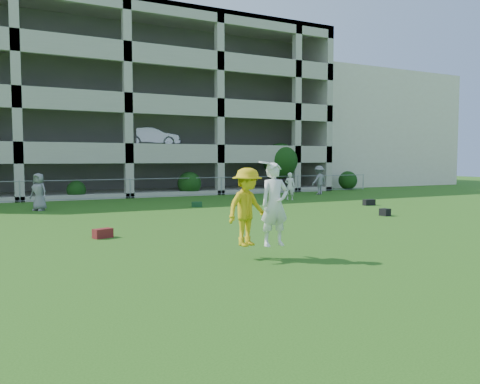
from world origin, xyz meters
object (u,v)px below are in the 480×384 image
crate_d (385,212)px  frisbee_contest (255,206)px  stucco_building (341,132)px  parking_garage (102,111)px  bystander_f (319,180)px  bystander_c (39,192)px  bystander_e (290,186)px

crate_d → frisbee_contest: frisbee_contest is taller
stucco_building → parking_garage: size_ratio=0.53×
parking_garage → stucco_building: bearing=0.7°
bystander_f → stucco_building: bearing=-147.9°
bystander_c → frisbee_contest: bearing=-30.2°
crate_d → stucco_building: bearing=55.2°
bystander_f → parking_garage: size_ratio=0.06×
crate_d → bystander_c: bearing=146.1°
bystander_c → crate_d: bystander_c is taller
crate_d → bystander_f: bearing=67.1°
parking_garage → frisbee_contest: bearing=-93.0°
bystander_c → bystander_f: bearing=51.8°
stucco_building → bystander_f: bearing=-133.7°
bystander_c → frisbee_contest: frisbee_contest is taller
bystander_c → frisbee_contest: size_ratio=0.86×
bystander_c → parking_garage: 15.48m
bystander_c → parking_garage: (5.31, 13.59, 5.16)m
stucco_building → parking_garage: bearing=-179.3°
bystander_c → bystander_f: 17.49m
bystander_e → crate_d: (-0.55, -8.15, -0.65)m
bystander_e → frisbee_contest: size_ratio=0.80×
crate_d → frisbee_contest: bearing=-150.3°
frisbee_contest → bystander_e: bearing=54.6°
bystander_f → crate_d: (-4.62, -10.93, -0.81)m
bystander_e → frisbee_contest: bearing=103.1°
bystander_e → frisbee_contest: 16.21m
crate_d → parking_garage: (-7.41, 22.13, 5.86)m
stucco_building → crate_d: bearing=-124.8°
stucco_building → bystander_f: stucco_building is taller
bystander_e → bystander_f: bearing=-97.1°
frisbee_contest → stucco_building: bearing=48.3°
bystander_e → parking_garage: 16.91m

